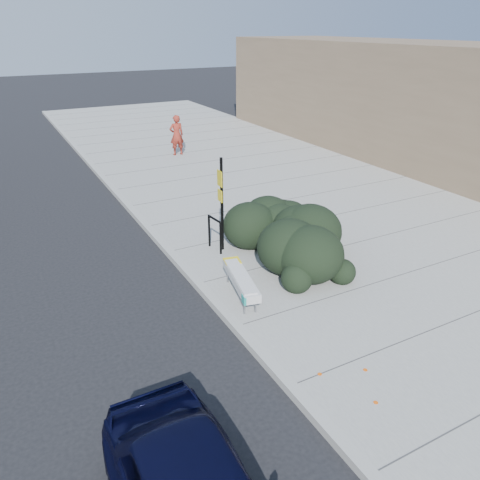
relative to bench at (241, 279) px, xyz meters
The scene contains 8 objects.
ground 1.31m from the bench, 120.85° to the right, with size 120.00×120.00×0.00m, color black.
sidewalk_near 6.43m from the bench, 38.64° to the left, with size 11.20×50.00×0.15m, color gray.
curb_near 4.08m from the bench, 98.50° to the left, with size 0.22×50.00×0.17m, color #9E9E99.
bench is the anchor object (origin of this frame).
bike_rack 2.56m from the bench, 77.92° to the left, with size 0.13×0.65×0.95m.
sign_post 2.74m from the bench, 73.55° to the left, with size 0.10×0.30×2.61m.
hedge 2.76m from the bench, 33.25° to the left, with size 2.16×4.32×1.62m, color black.
pedestrian 13.26m from the bench, 75.00° to the left, with size 0.68×0.45×1.87m, color maroon.
Camera 1 is at (-3.78, -7.14, 5.87)m, focal length 35.00 mm.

